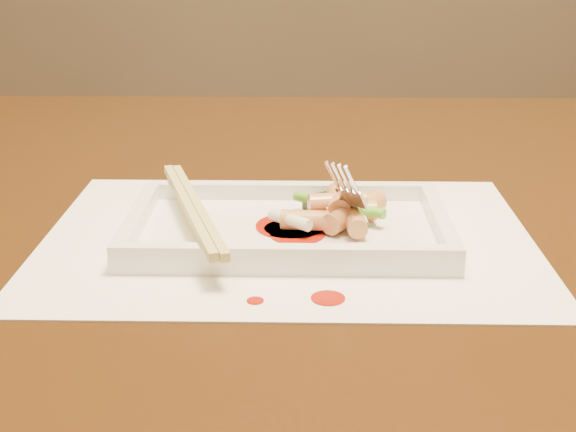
{
  "coord_description": "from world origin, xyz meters",
  "views": [
    {
      "loc": [
        0.08,
        -0.72,
        1.0
      ],
      "look_at": [
        0.07,
        -0.11,
        0.77
      ],
      "focal_mm": 50.0,
      "sensor_mm": 36.0,
      "label": 1
    }
  ],
  "objects_px": {
    "table": "(219,290)",
    "fork": "(375,135)",
    "placemat": "(288,237)",
    "plate_base": "(288,232)",
    "chopstick_a": "(188,207)"
  },
  "relations": [
    {
      "from": "chopstick_a",
      "to": "placemat",
      "type": "bearing_deg",
      "value": -0.0
    },
    {
      "from": "plate_base",
      "to": "fork",
      "type": "height_order",
      "value": "fork"
    },
    {
      "from": "table",
      "to": "fork",
      "type": "distance_m",
      "value": 0.25
    },
    {
      "from": "fork",
      "to": "table",
      "type": "bearing_deg",
      "value": 146.73
    },
    {
      "from": "chopstick_a",
      "to": "fork",
      "type": "bearing_deg",
      "value": 6.75
    },
    {
      "from": "plate_base",
      "to": "fork",
      "type": "distance_m",
      "value": 0.11
    },
    {
      "from": "table",
      "to": "fork",
      "type": "height_order",
      "value": "fork"
    },
    {
      "from": "table",
      "to": "chopstick_a",
      "type": "bearing_deg",
      "value": -95.37
    },
    {
      "from": "chopstick_a",
      "to": "fork",
      "type": "relative_size",
      "value": 1.57
    },
    {
      "from": "placemat",
      "to": "fork",
      "type": "xyz_separation_m",
      "value": [
        0.07,
        0.02,
        0.08
      ]
    },
    {
      "from": "plate_base",
      "to": "table",
      "type": "bearing_deg",
      "value": 122.84
    },
    {
      "from": "plate_base",
      "to": "chopstick_a",
      "type": "relative_size",
      "value": 1.18
    },
    {
      "from": "fork",
      "to": "plate_base",
      "type": "bearing_deg",
      "value": -165.58
    },
    {
      "from": "table",
      "to": "fork",
      "type": "bearing_deg",
      "value": -33.27
    },
    {
      "from": "table",
      "to": "plate_base",
      "type": "xyz_separation_m",
      "value": [
        0.07,
        -0.11,
        0.11
      ]
    }
  ]
}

